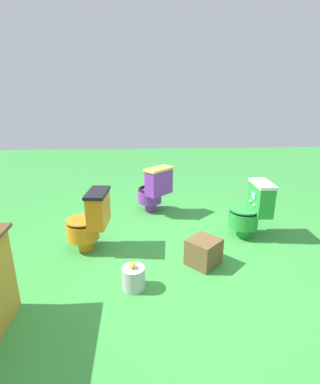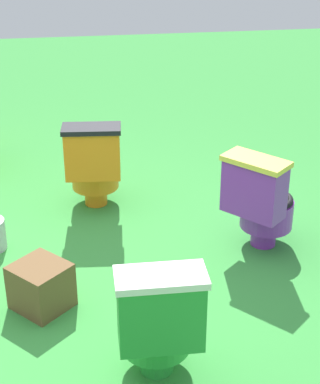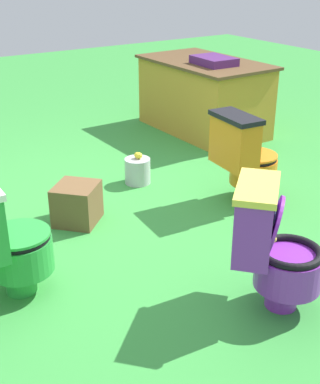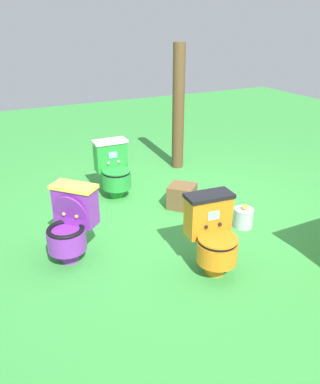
# 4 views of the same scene
# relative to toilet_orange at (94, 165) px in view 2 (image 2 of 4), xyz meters

# --- Properties ---
(ground) EXTENTS (14.00, 14.00, 0.00)m
(ground) POSITION_rel_toilet_orange_xyz_m (-0.36, -0.98, -0.37)
(ground) COLOR green
(toilet_orange) EXTENTS (0.45, 0.53, 0.73)m
(toilet_orange) POSITION_rel_toilet_orange_xyz_m (0.00, 0.00, 0.00)
(toilet_orange) COLOR orange
(toilet_orange) RESTS_ON ground
(toilet_green) EXTENTS (0.44, 0.50, 0.73)m
(toilet_green) POSITION_rel_toilet_orange_xyz_m (0.22, -1.98, 0.00)
(toilet_green) COLOR green
(toilet_green) RESTS_ON ground
(toilet_purple) EXTENTS (0.63, 0.63, 0.73)m
(toilet_purple) POSITION_rel_toilet_orange_xyz_m (1.10, -0.78, 0.00)
(toilet_purple) COLOR purple
(toilet_purple) RESTS_ON ground
(small_crate) EXTENTS (0.43, 0.43, 0.29)m
(small_crate) POSITION_rel_toilet_orange_xyz_m (-0.39, -1.26, -0.22)
(small_crate) COLOR brown
(small_crate) RESTS_ON ground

